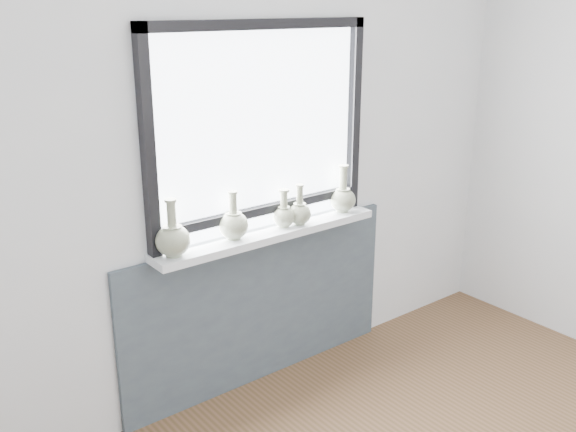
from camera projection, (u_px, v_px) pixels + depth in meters
back_wall at (257, 151)px, 3.27m from camera, size 3.60×0.02×2.60m
apron_panel at (262, 307)px, 3.53m from camera, size 1.70×0.03×0.86m
windowsill at (269, 234)px, 3.33m from camera, size 1.32×0.18×0.04m
window at (261, 125)px, 3.20m from camera, size 1.30×0.06×1.05m
vase_a at (173, 238)px, 2.96m from camera, size 0.16×0.16×0.28m
vase_b at (234, 224)px, 3.18m from camera, size 0.15×0.15×0.25m
vase_c at (284, 215)px, 3.36m from camera, size 0.12×0.12×0.20m
vase_d at (300, 212)px, 3.40m from camera, size 0.12×0.12×0.22m
vase_e at (343, 198)px, 3.60m from camera, size 0.15×0.15×0.27m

